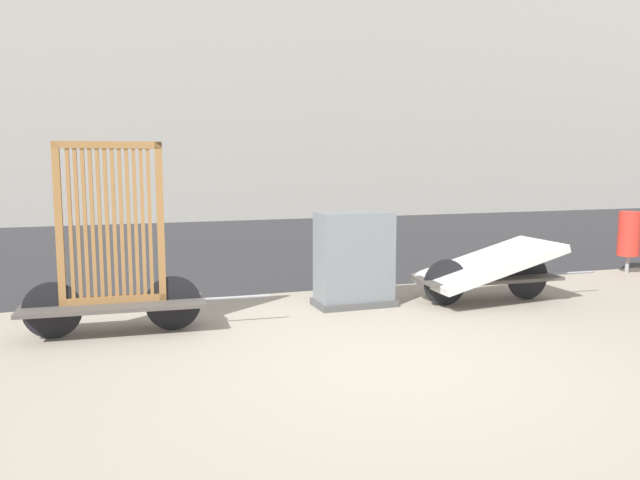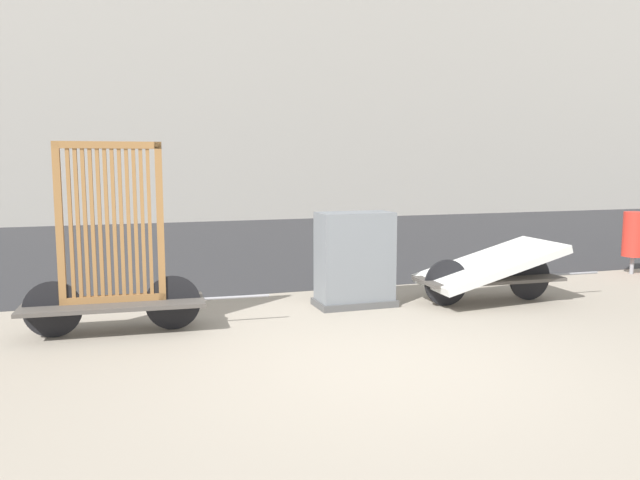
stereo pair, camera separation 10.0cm
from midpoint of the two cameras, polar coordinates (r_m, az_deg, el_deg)
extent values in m
plane|color=gray|center=(5.52, 6.51, -11.22)|extent=(60.00, 60.00, 0.00)
cube|color=#2D2D30|center=(13.45, -8.74, -0.36)|extent=(56.00, 10.49, 0.01)
cube|color=#4C4742|center=(6.68, -17.90, -5.58)|extent=(1.83, 0.75, 0.04)
cylinder|color=black|center=(6.68, -12.88, -5.60)|extent=(0.57, 0.07, 0.57)
cylinder|color=black|center=(6.74, -22.86, -5.86)|extent=(0.57, 0.07, 0.57)
cylinder|color=gray|center=(6.73, -7.20, -5.21)|extent=(0.70, 0.07, 0.03)
cube|color=olive|center=(6.67, -17.91, -5.12)|extent=(1.03, 0.13, 0.07)
cube|color=olive|center=(6.53, -18.43, 8.24)|extent=(1.03, 0.13, 0.07)
cube|color=olive|center=(6.60, -22.33, 1.35)|extent=(0.07, 0.07, 1.61)
cube|color=olive|center=(6.55, -13.98, 1.63)|extent=(0.07, 0.07, 1.61)
cube|color=olive|center=(6.59, -21.44, 1.38)|extent=(0.04, 0.05, 1.54)
cube|color=olive|center=(6.58, -20.85, 1.40)|extent=(0.04, 0.05, 1.54)
cube|color=olive|center=(6.57, -20.25, 1.42)|extent=(0.04, 0.05, 1.54)
cube|color=olive|center=(6.57, -19.66, 1.44)|extent=(0.04, 0.05, 1.54)
cube|color=olive|center=(6.56, -19.06, 1.46)|extent=(0.04, 0.05, 1.54)
cube|color=olive|center=(6.56, -18.47, 1.48)|extent=(0.04, 0.05, 1.54)
cube|color=olive|center=(6.55, -17.87, 1.50)|extent=(0.04, 0.05, 1.54)
cube|color=olive|center=(6.55, -17.28, 1.52)|extent=(0.04, 0.05, 1.54)
cube|color=olive|center=(6.55, -16.68, 1.54)|extent=(0.04, 0.05, 1.54)
cube|color=olive|center=(6.55, -16.08, 1.56)|extent=(0.04, 0.05, 1.54)
cube|color=olive|center=(6.54, -15.48, 1.58)|extent=(0.04, 0.05, 1.54)
cube|color=olive|center=(6.54, -14.88, 1.60)|extent=(0.04, 0.05, 1.54)
cube|color=#4C4742|center=(8.02, 15.53, -3.42)|extent=(1.82, 0.71, 0.04)
cylinder|color=black|center=(8.34, 18.95, -3.29)|extent=(0.57, 0.06, 0.57)
cylinder|color=black|center=(7.74, 11.84, -3.84)|extent=(0.57, 0.06, 0.57)
cylinder|color=gray|center=(8.73, 22.53, -2.86)|extent=(0.70, 0.06, 0.03)
cube|color=silver|center=(7.99, 15.58, -2.14)|extent=(1.69, 1.06, 0.54)
cube|color=#4C4C4C|center=(7.63, 3.54, -5.71)|extent=(0.96, 0.52, 0.08)
cube|color=slate|center=(7.53, 3.57, -1.78)|extent=(0.90, 0.46, 1.14)
cylinder|color=gray|center=(10.91, 26.86, -2.06)|extent=(0.06, 0.06, 0.28)
cylinder|color=red|center=(10.85, 27.00, 0.48)|extent=(0.33, 0.33, 0.70)
camera|label=1|loc=(0.05, -89.59, 0.05)|focal=35.00mm
camera|label=2|loc=(0.05, 90.41, -0.05)|focal=35.00mm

